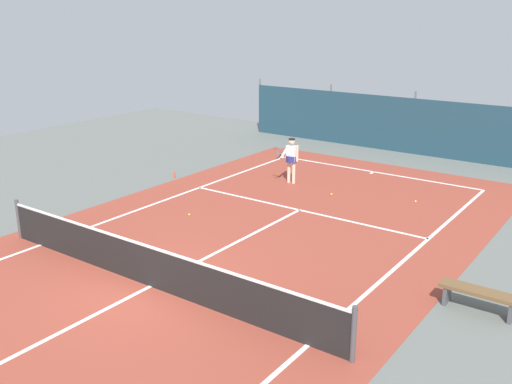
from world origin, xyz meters
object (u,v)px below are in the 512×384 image
at_px(tennis_ball_midcourt, 189,215).
at_px(water_bottle, 174,175).
at_px(tennis_net, 150,266).
at_px(tennis_player, 291,157).
at_px(tennis_ball_near_player, 416,201).
at_px(courtside_bench, 479,295).
at_px(tennis_ball_by_sideline, 331,194).

height_order(tennis_ball_midcourt, water_bottle, water_bottle).
distance_m(tennis_net, water_bottle, 8.88).
xyz_separation_m(tennis_player, tennis_ball_near_player, (4.49, 0.49, -0.93)).
bearing_deg(water_bottle, tennis_net, -50.02).
bearing_deg(courtside_bench, tennis_player, 145.26).
bearing_deg(courtside_bench, water_bottle, 163.06).
bearing_deg(courtside_bench, tennis_net, -153.57).
height_order(tennis_ball_by_sideline, water_bottle, water_bottle).
bearing_deg(tennis_ball_midcourt, courtside_bench, -5.78).
distance_m(tennis_player, courtside_bench, 9.91).
distance_m(tennis_net, tennis_ball_by_sideline, 8.37).
distance_m(tennis_net, tennis_player, 8.97).
height_order(courtside_bench, water_bottle, courtside_bench).
distance_m(tennis_ball_by_sideline, water_bottle, 5.97).
distance_m(tennis_ball_midcourt, courtside_bench, 8.83).
bearing_deg(tennis_ball_near_player, tennis_player, -173.76).
relative_size(tennis_ball_by_sideline, courtside_bench, 0.04).
bearing_deg(tennis_ball_near_player, water_bottle, -163.53).
height_order(tennis_player, tennis_ball_near_player, tennis_player).
xyz_separation_m(tennis_ball_midcourt, tennis_ball_by_sideline, (2.54, 4.33, 0.00)).
xyz_separation_m(tennis_ball_near_player, courtside_bench, (3.65, -6.13, 0.34)).
distance_m(tennis_net, tennis_ball_midcourt, 4.74).
relative_size(tennis_net, tennis_ball_near_player, 153.33).
bearing_deg(tennis_net, tennis_ball_by_sideline, 89.52).
height_order(tennis_ball_near_player, water_bottle, water_bottle).
distance_m(tennis_ball_near_player, tennis_ball_by_sideline, 2.75).
bearing_deg(tennis_player, water_bottle, 25.76).
distance_m(tennis_ball_midcourt, water_bottle, 4.26).
bearing_deg(tennis_ball_by_sideline, tennis_player, 167.36).
distance_m(tennis_ball_by_sideline, courtside_bench, 8.14).
xyz_separation_m(tennis_ball_midcourt, courtside_bench, (8.78, -0.89, 0.34)).
height_order(tennis_net, tennis_ball_midcourt, tennis_net).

